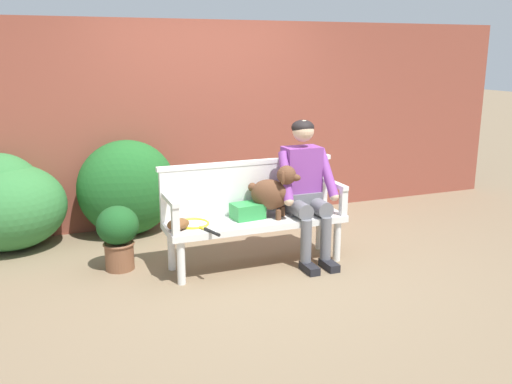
{
  "coord_description": "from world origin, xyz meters",
  "views": [
    {
      "loc": [
        -1.77,
        -4.49,
        1.92
      ],
      "look_at": [
        0.0,
        0.0,
        0.7
      ],
      "focal_mm": 39.0,
      "sensor_mm": 36.0,
      "label": 1
    }
  ],
  "objects_px": {
    "person_seated": "(305,185)",
    "potted_plant": "(118,233)",
    "sports_bag": "(248,211)",
    "baseball_glove": "(178,224)",
    "garden_bench": "(256,225)",
    "tennis_racket": "(195,224)",
    "dog_on_bench": "(274,191)"
  },
  "relations": [
    {
      "from": "sports_bag",
      "to": "potted_plant",
      "type": "bearing_deg",
      "value": 164.02
    },
    {
      "from": "person_seated",
      "to": "sports_bag",
      "type": "relative_size",
      "value": 4.7
    },
    {
      "from": "tennis_racket",
      "to": "potted_plant",
      "type": "xyz_separation_m",
      "value": [
        -0.61,
        0.35,
        -0.12
      ]
    },
    {
      "from": "potted_plant",
      "to": "person_seated",
      "type": "bearing_deg",
      "value": -12.38
    },
    {
      "from": "garden_bench",
      "to": "tennis_racket",
      "type": "relative_size",
      "value": 2.85
    },
    {
      "from": "tennis_racket",
      "to": "baseball_glove",
      "type": "bearing_deg",
      "value": -161.95
    },
    {
      "from": "person_seated",
      "to": "tennis_racket",
      "type": "height_order",
      "value": "person_seated"
    },
    {
      "from": "person_seated",
      "to": "baseball_glove",
      "type": "xyz_separation_m",
      "value": [
        -1.21,
        -0.03,
        -0.23
      ]
    },
    {
      "from": "person_seated",
      "to": "potted_plant",
      "type": "bearing_deg",
      "value": 167.62
    },
    {
      "from": "baseball_glove",
      "to": "potted_plant",
      "type": "distance_m",
      "value": 0.62
    },
    {
      "from": "baseball_glove",
      "to": "tennis_racket",
      "type": "bearing_deg",
      "value": -20.49
    },
    {
      "from": "tennis_racket",
      "to": "sports_bag",
      "type": "relative_size",
      "value": 2.08
    },
    {
      "from": "dog_on_bench",
      "to": "tennis_racket",
      "type": "xyz_separation_m",
      "value": [
        -0.74,
        0.03,
        -0.24
      ]
    },
    {
      "from": "person_seated",
      "to": "baseball_glove",
      "type": "relative_size",
      "value": 5.99
    },
    {
      "from": "garden_bench",
      "to": "potted_plant",
      "type": "bearing_deg",
      "value": 163.2
    },
    {
      "from": "person_seated",
      "to": "sports_bag",
      "type": "height_order",
      "value": "person_seated"
    },
    {
      "from": "garden_bench",
      "to": "baseball_glove",
      "type": "height_order",
      "value": "baseball_glove"
    },
    {
      "from": "garden_bench",
      "to": "person_seated",
      "type": "bearing_deg",
      "value": -0.98
    },
    {
      "from": "potted_plant",
      "to": "sports_bag",
      "type": "bearing_deg",
      "value": -15.98
    },
    {
      "from": "garden_bench",
      "to": "sports_bag",
      "type": "bearing_deg",
      "value": 150.75
    },
    {
      "from": "garden_bench",
      "to": "baseball_glove",
      "type": "distance_m",
      "value": 0.74
    },
    {
      "from": "person_seated",
      "to": "baseball_glove",
      "type": "distance_m",
      "value": 1.24
    },
    {
      "from": "sports_bag",
      "to": "garden_bench",
      "type": "bearing_deg",
      "value": -29.25
    },
    {
      "from": "person_seated",
      "to": "tennis_racket",
      "type": "distance_m",
      "value": 1.09
    },
    {
      "from": "dog_on_bench",
      "to": "potted_plant",
      "type": "xyz_separation_m",
      "value": [
        -1.36,
        0.38,
        -0.35
      ]
    },
    {
      "from": "potted_plant",
      "to": "tennis_racket",
      "type": "bearing_deg",
      "value": -29.45
    },
    {
      "from": "dog_on_bench",
      "to": "tennis_racket",
      "type": "relative_size",
      "value": 0.84
    },
    {
      "from": "person_seated",
      "to": "baseball_glove",
      "type": "bearing_deg",
      "value": -178.5
    },
    {
      "from": "dog_on_bench",
      "to": "tennis_racket",
      "type": "bearing_deg",
      "value": 177.77
    },
    {
      "from": "garden_bench",
      "to": "sports_bag",
      "type": "xyz_separation_m",
      "value": [
        -0.07,
        0.04,
        0.13
      ]
    },
    {
      "from": "person_seated",
      "to": "dog_on_bench",
      "type": "height_order",
      "value": "person_seated"
    },
    {
      "from": "person_seated",
      "to": "potted_plant",
      "type": "height_order",
      "value": "person_seated"
    }
  ]
}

